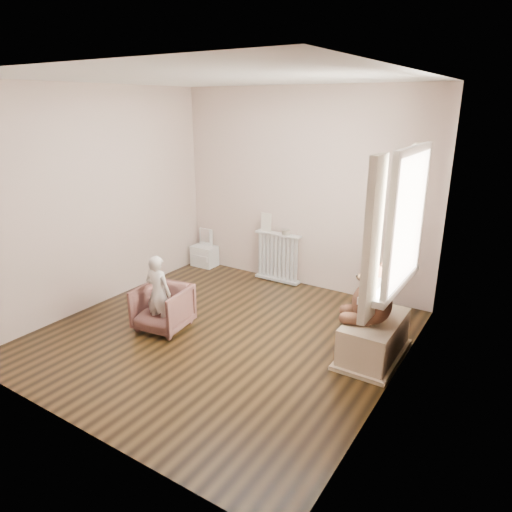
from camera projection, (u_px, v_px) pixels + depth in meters
The scene contains 19 objects.
floor at pixel (222, 335), 4.94m from camera, with size 3.60×3.60×0.01m, color black.
ceiling at pixel (215, 78), 4.11m from camera, with size 3.60×3.60×0.01m, color white.
back_wall at pixel (302, 190), 5.96m from camera, with size 3.60×0.02×2.60m, color beige.
front_wall at pixel (59, 272), 3.09m from camera, with size 3.60×0.02×2.60m, color beige.
left_wall at pixel (98, 199), 5.44m from camera, with size 0.02×3.60×2.60m, color beige.
right_wall at pixel (401, 247), 3.61m from camera, with size 0.02×3.60×2.60m, color beige.
window at pixel (408, 220), 3.82m from camera, with size 0.03×0.90×1.10m, color white.
window_sill at pixel (391, 282), 4.05m from camera, with size 0.22×1.10×0.06m, color silver.
curtain_left at pixel (372, 242), 3.44m from camera, with size 0.06×0.26×1.30m, color #B8AD94.
curtain_right at pixel (412, 213), 4.35m from camera, with size 0.06×0.26×1.30m, color #B8AD94.
radiator at pixel (278, 255), 6.30m from camera, with size 0.67×0.13×0.70m, color silver.
paper_doll at pixel (266, 222), 6.25m from camera, with size 0.15×0.01×0.26m, color beige.
tin_a at pixel (286, 232), 6.13m from camera, with size 0.11×0.11×0.07m, color #A59E8C.
toy_vanity at pixel (204, 248), 6.96m from camera, with size 0.37×0.26×0.57m, color silver.
armchair at pixel (163, 308), 5.01m from camera, with size 0.53×0.54×0.50m, color brown.
child at pixel (158, 293), 4.90m from camera, with size 0.31×0.20×0.85m, color beige.
toy_bench at pixel (374, 338), 4.46m from camera, with size 0.46×0.86×0.41m, color beige.
teddy_bear at pixel (373, 296), 4.26m from camera, with size 0.49×0.38×0.60m, color #392015, non-canonical shape.
plush_cat at pixel (402, 258), 4.29m from camera, with size 0.16×0.27×0.23m, color #676257, non-canonical shape.
Camera 1 is at (2.68, -3.52, 2.38)m, focal length 32.00 mm.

